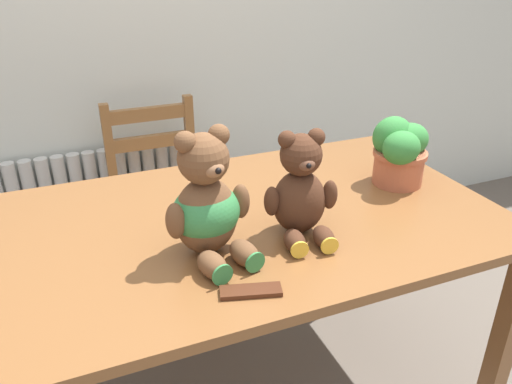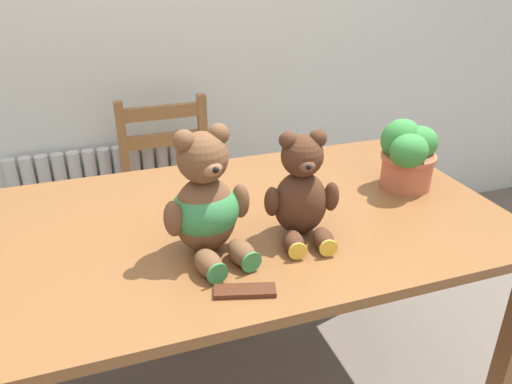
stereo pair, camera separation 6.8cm
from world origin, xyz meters
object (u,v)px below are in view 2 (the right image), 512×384
Objects in this scene: teddy_bear_left at (206,204)px; potted_plant at (408,154)px; wooden_chair_behind at (174,201)px; chocolate_bar at (245,291)px; teddy_bear_right at (302,192)px.

potted_plant is (0.72, 0.16, -0.02)m from teddy_bear_left.
wooden_chair_behind reaches higher than chocolate_bar.
chocolate_bar is at bearing 88.03° from teddy_bear_left.
teddy_bear_right reaches higher than chocolate_bar.
teddy_bear_right is (0.26, -0.00, -0.01)m from teddy_bear_left.
wooden_chair_behind is at bearing 130.26° from potted_plant.
teddy_bear_right is (0.20, -0.94, 0.45)m from wooden_chair_behind.
potted_plant is (0.66, -0.77, 0.44)m from wooden_chair_behind.
teddy_bear_left reaches higher than wooden_chair_behind.
teddy_bear_right is 0.48m from potted_plant.
teddy_bear_left is 2.36× the size of chocolate_bar.
teddy_bear_left is at bearing 8.11° from teddy_bear_right.
teddy_bear_left is 1.50× the size of potted_plant.
teddy_bear_left is 0.73m from potted_plant.
teddy_bear_left reaches higher than teddy_bear_right.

